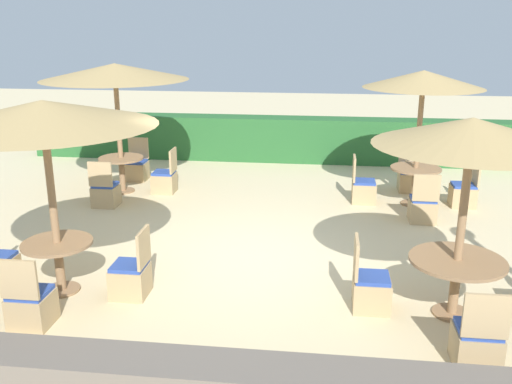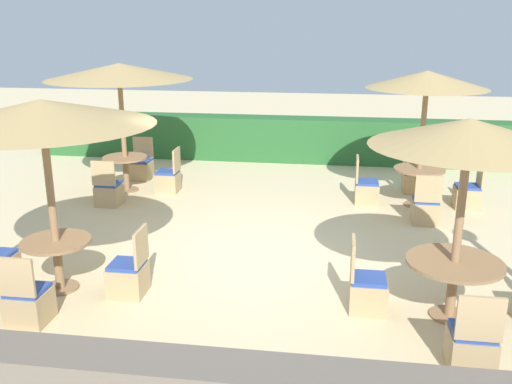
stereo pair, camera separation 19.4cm
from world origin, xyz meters
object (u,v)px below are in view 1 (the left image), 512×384
object	(u,v)px
parasol_back_right	(423,80)
patio_chair_back_left_north	(137,168)
round_table_back_right	(415,176)
parasol_front_right	(472,133)
patio_chair_back_right_west	(363,189)
patio_chair_front_right_south	(477,344)
patio_chair_back_right_north	(410,179)
round_table_back_left	(122,166)
patio_chair_front_right_west	(370,289)
patio_chair_back_right_east	(464,193)
patio_chair_back_right_south	(423,208)
patio_chair_front_left_east	(131,277)
patio_chair_back_left_east	(165,180)
round_table_front_left	(58,255)
patio_chair_back_left_south	(106,193)
patio_chair_front_left_south	(31,306)
parasol_front_left	(43,114)
round_table_front_right	(456,270)
parasol_back_left	(115,72)

from	to	relation	value
parasol_back_right	patio_chair_back_left_north	xyz separation A→B (m)	(-5.95, 1.06, -2.15)
parasol_back_right	round_table_back_right	world-z (taller)	parasol_back_right
parasol_front_right	patio_chair_back_right_west	size ratio (longest dim) A/B	2.64
patio_chair_front_right_south	patio_chair_back_right_north	distance (m)	6.42
round_table_back_left	patio_chair_front_right_west	bearing A→B (deg)	-43.05
patio_chair_back_right_east	patio_chair_back_right_south	xyz separation A→B (m)	(-0.93, -1.01, 0.00)
parasol_front_right	round_table_back_right	bearing A→B (deg)	88.28
patio_chair_front_left_east	patio_chair_back_left_east	world-z (taller)	same
round_table_front_left	patio_chair_back_left_south	size ratio (longest dim) A/B	0.99
patio_chair_front_right_south	patio_chair_front_left_south	xyz separation A→B (m)	(-5.03, 0.21, 0.00)
parasol_front_left	patio_chair_front_left_east	distance (m)	2.34
parasol_back_right	patio_chair_back_right_north	distance (m)	2.34
round_table_front_right	patio_chair_back_right_east	xyz separation A→B (m)	(1.08, 4.39, -0.33)
round_table_front_left	patio_chair_back_left_north	distance (m)	5.49
round_table_back_right	round_table_back_left	bearing A→B (deg)	178.61
patio_chair_front_left_south	patio_chair_back_left_south	size ratio (longest dim) A/B	1.00
parasol_back_right	parasol_back_left	distance (m)	5.96
patio_chair_front_right_south	parasol_front_right	bearing A→B (deg)	90.70
patio_chair_back_right_north	parasol_front_left	world-z (taller)	parasol_front_left
patio_chair_front_right_west	patio_chair_back_left_south	distance (m)	5.96
patio_chair_back_left_north	parasol_front_left	bearing A→B (deg)	97.76
patio_chair_back_left_south	patio_chair_front_left_south	bearing A→B (deg)	-79.78
round_table_front_right	patio_chair_back_right_north	size ratio (longest dim) A/B	1.24
round_table_back_right	patio_chair_front_left_east	size ratio (longest dim) A/B	1.04
patio_chair_back_right_east	patio_chair_front_left_south	xyz separation A→B (m)	(-6.09, -5.27, 0.00)
patio_chair_front_left_east	patio_chair_back_left_north	distance (m)	5.71
parasol_front_right	patio_chair_front_right_west	distance (m)	2.25
parasol_back_right	round_table_back_right	distance (m)	1.85
parasol_front_right	patio_chair_back_right_east	size ratio (longest dim) A/B	2.64
patio_chair_front_right_south	patio_chair_front_right_west	size ratio (longest dim) A/B	1.00
patio_chair_back_left_north	patio_chair_back_left_south	bearing A→B (deg)	89.96
round_table_back_right	round_table_front_left	xyz separation A→B (m)	(-5.21, -4.37, -0.04)
patio_chair_back_right_south	patio_chair_back_left_east	xyz separation A→B (m)	(-5.07, 1.21, 0.00)
patio_chair_front_left_south	patio_chair_back_right_west	bearing A→B (deg)	51.79
parasol_back_right	patio_chair_back_left_north	size ratio (longest dim) A/B	2.79
patio_chair_back_right_north	patio_chair_back_left_south	world-z (taller)	same
parasol_back_right	patio_chair_back_left_north	distance (m)	6.41
round_table_front_right	patio_chair_back_left_north	distance (m)	7.98
parasol_front_right	patio_chair_front_right_west	bearing A→B (deg)	178.22
parasol_front_right	patio_chair_back_right_east	bearing A→B (deg)	76.24
round_table_back_right	patio_chair_back_left_north	bearing A→B (deg)	169.89
patio_chair_back_right_south	patio_chair_back_right_north	distance (m)	1.94
patio_chair_front_right_south	patio_chair_front_left_east	xyz separation A→B (m)	(-4.11, 1.11, 0.00)
round_table_back_right	patio_chair_back_left_south	size ratio (longest dim) A/B	1.04
round_table_front_right	patio_chair_back_left_east	xyz separation A→B (m)	(-4.92, 4.59, -0.33)
patio_chair_back_right_east	patio_chair_front_left_south	distance (m)	8.06
round_table_front_right	patio_chair_back_right_south	size ratio (longest dim) A/B	1.24
parasol_front_left	patio_chair_back_left_north	xyz separation A→B (m)	(-0.74, 5.43, -2.13)
patio_chair_back_right_north	patio_chair_back_left_south	bearing A→B (deg)	16.41
parasol_back_left	patio_chair_back_left_south	distance (m)	2.42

